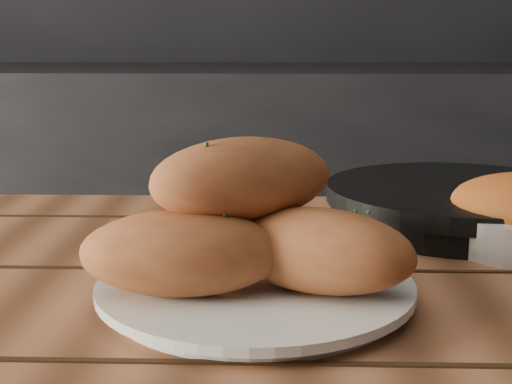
% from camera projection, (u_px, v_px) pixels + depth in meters
% --- Properties ---
extents(counter, '(2.80, 0.60, 0.90)m').
position_uv_depth(counter, '(1.00, 250.00, 1.77)').
color(counter, black).
rests_on(counter, ground).
extents(plate, '(0.27, 0.27, 0.02)m').
position_uv_depth(plate, '(255.00, 290.00, 0.60)').
color(plate, silver).
rests_on(plate, table).
extents(bread_rolls, '(0.28, 0.22, 0.12)m').
position_uv_depth(bread_rolls, '(248.00, 226.00, 0.59)').
color(bread_rolls, '#A65C2E').
rests_on(bread_rolls, plate).
extents(skillet, '(0.45, 0.32, 0.05)m').
position_uv_depth(skillet, '(462.00, 203.00, 0.86)').
color(skillet, black).
rests_on(skillet, table).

